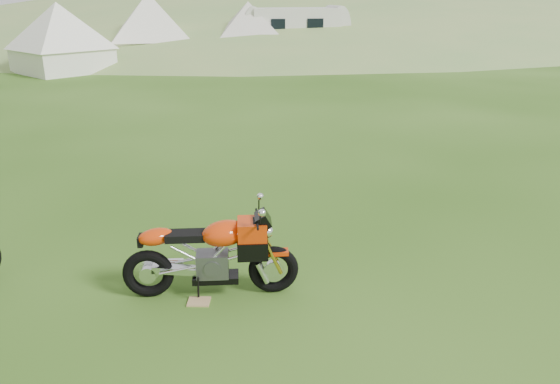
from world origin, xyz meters
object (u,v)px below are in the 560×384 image
tent_left (60,38)px  caravan (293,33)px  plywood_board (199,302)px  tent_mid (150,30)px  sport_motorcycle (210,249)px  tent_right (249,32)px

tent_left → caravan: bearing=-20.7°
plywood_board → tent_mid: 22.13m
tent_left → caravan: tent_left is taller
tent_mid → sport_motorcycle: bearing=-90.5°
tent_right → plywood_board: bearing=-95.8°
sport_motorcycle → caravan: (11.48, 19.59, 0.71)m
plywood_board → tent_right: (9.33, 19.80, 1.34)m
plywood_board → tent_left: (0.92, 19.69, 1.34)m
tent_left → tent_mid: (4.16, 1.80, 0.10)m
plywood_board → tent_left: tent_left is taller
tent_right → caravan: (2.34, -0.09, -0.11)m
sport_motorcycle → tent_mid: bearing=99.9°
tent_right → tent_left: bearing=-159.8°
plywood_board → tent_mid: (5.08, 21.49, 1.45)m
tent_left → sport_motorcycle: bearing=-112.9°
sport_motorcycle → tent_left: tent_left is taller
plywood_board → caravan: caravan is taller
plywood_board → tent_right: tent_right is taller
tent_right → sport_motorcycle: bearing=-95.4°
plywood_board → tent_mid: bearing=76.7°
tent_left → caravan: size_ratio=0.59×
tent_right → tent_mid: bearing=177.7°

